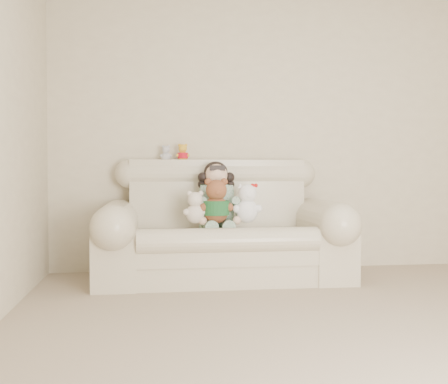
# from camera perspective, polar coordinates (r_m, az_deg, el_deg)

# --- Properties ---
(floor) EXTENTS (5.00, 5.00, 0.00)m
(floor) POSITION_cam_1_polar(r_m,az_deg,el_deg) (2.96, 20.10, -15.90)
(floor) COLOR gray
(floor) RESTS_ON ground
(wall_back) EXTENTS (4.50, 0.00, 4.50)m
(wall_back) POSITION_cam_1_polar(r_m,az_deg,el_deg) (5.18, 7.20, 6.36)
(wall_back) COLOR beige
(wall_back) RESTS_ON ground
(sofa) EXTENTS (2.10, 0.95, 1.03)m
(sofa) POSITION_cam_1_polar(r_m,az_deg,el_deg) (4.54, -0.17, -2.92)
(sofa) COLOR beige
(sofa) RESTS_ON floor
(seated_child) EXTENTS (0.37, 0.45, 0.60)m
(seated_child) POSITION_cam_1_polar(r_m,az_deg,el_deg) (4.60, -0.82, -0.30)
(seated_child) COLOR #307147
(seated_child) RESTS_ON sofa
(brown_teddy) EXTENTS (0.29, 0.23, 0.43)m
(brown_teddy) POSITION_cam_1_polar(r_m,az_deg,el_deg) (4.38, -0.83, -0.48)
(brown_teddy) COLOR brown
(brown_teddy) RESTS_ON sofa
(white_cat) EXTENTS (0.30, 0.27, 0.38)m
(white_cat) POSITION_cam_1_polar(r_m,az_deg,el_deg) (4.42, 2.47, -0.75)
(white_cat) COLOR white
(white_cat) RESTS_ON sofa
(cream_teddy) EXTENTS (0.23, 0.19, 0.31)m
(cream_teddy) POSITION_cam_1_polar(r_m,az_deg,el_deg) (4.36, -3.08, -1.29)
(cream_teddy) COLOR silver
(cream_teddy) RESTS_ON sofa
(yellow_mini_bear) EXTENTS (0.13, 0.10, 0.19)m
(yellow_mini_bear) POSITION_cam_1_polar(r_m,az_deg,el_deg) (4.86, -4.40, 4.35)
(yellow_mini_bear) COLOR gold
(yellow_mini_bear) RESTS_ON sofa
(grey_mini_plush) EXTENTS (0.13, 0.12, 0.17)m
(grey_mini_plush) POSITION_cam_1_polar(r_m,az_deg,el_deg) (4.87, -6.18, 4.25)
(grey_mini_plush) COLOR silver
(grey_mini_plush) RESTS_ON sofa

